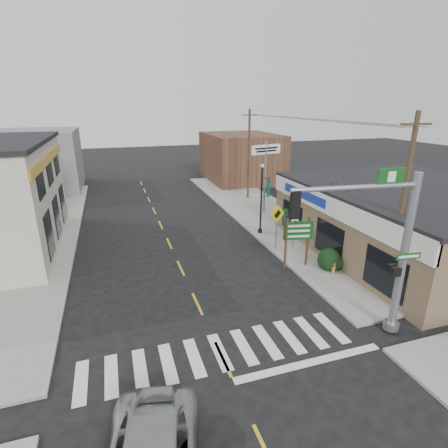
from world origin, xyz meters
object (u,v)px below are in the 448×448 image
object	(u,v)px
traffic_signal_pole	(390,241)
fire_hydrant	(334,267)
utility_pole_far	(249,154)
bare_tree	(345,189)
lamp_post	(262,194)
guide_sign	(298,236)
utility_pole_near	(402,206)
dance_center_sign	(266,159)

from	to	relation	value
traffic_signal_pole	fire_hydrant	world-z (taller)	traffic_signal_pole
traffic_signal_pole	utility_pole_far	world-z (taller)	utility_pole_far
utility_pole_far	bare_tree	bearing A→B (deg)	-90.56
fire_hydrant	lamp_post	size ratio (longest dim) A/B	0.13
traffic_signal_pole	guide_sign	bearing A→B (deg)	97.38
lamp_post	guide_sign	bearing A→B (deg)	-86.79
bare_tree	utility_pole_near	bearing A→B (deg)	-96.62
lamp_post	utility_pole_near	size ratio (longest dim) A/B	0.58
guide_sign	bare_tree	xyz separation A→B (m)	(3.62, 1.07, 2.20)
traffic_signal_pole	lamp_post	distance (m)	12.32
lamp_post	utility_pole_near	bearing A→B (deg)	-67.67
dance_center_sign	utility_pole_far	xyz separation A→B (m)	(0.50, 4.98, -0.24)
traffic_signal_pole	fire_hydrant	distance (m)	6.54
guide_sign	utility_pole_near	distance (m)	5.55
utility_pole_near	dance_center_sign	bearing A→B (deg)	96.42
dance_center_sign	bare_tree	world-z (taller)	dance_center_sign
fire_hydrant	bare_tree	distance (m)	4.86
traffic_signal_pole	dance_center_sign	distance (m)	17.16
bare_tree	utility_pole_far	xyz separation A→B (m)	(-0.42, 14.40, 0.23)
guide_sign	fire_hydrant	bearing A→B (deg)	-25.85
traffic_signal_pole	fire_hydrant	bearing A→B (deg)	79.83
fire_hydrant	dance_center_sign	size ratio (longest dim) A/B	0.11
utility_pole_far	fire_hydrant	bearing A→B (deg)	-97.55
fire_hydrant	utility_pole_far	xyz separation A→B (m)	(1.55, 16.76, 3.99)
guide_sign	utility_pole_far	bearing A→B (deg)	90.48
fire_hydrant	utility_pole_near	bearing A→B (deg)	-61.62
bare_tree	utility_pole_far	bearing A→B (deg)	91.69
utility_pole_far	guide_sign	bearing A→B (deg)	-103.94
lamp_post	traffic_signal_pole	bearing A→B (deg)	-84.41
lamp_post	bare_tree	bearing A→B (deg)	-48.67
traffic_signal_pole	fire_hydrant	size ratio (longest dim) A/B	10.66
lamp_post	utility_pole_far	world-z (taller)	utility_pole_far
guide_sign	utility_pole_far	xyz separation A→B (m)	(3.20, 15.48, 2.42)
traffic_signal_pole	utility_pole_near	xyz separation A→B (m)	(2.96, 2.57, 0.40)
fire_hydrant	utility_pole_far	distance (m)	17.30
bare_tree	utility_pole_near	xyz separation A→B (m)	(-0.58, -4.96, 0.33)
lamp_post	utility_pole_far	size ratio (longest dim) A/B	0.59
traffic_signal_pole	utility_pole_far	xyz separation A→B (m)	(3.11, 21.93, 0.30)
traffic_signal_pole	bare_tree	bearing A→B (deg)	71.42
guide_sign	fire_hydrant	world-z (taller)	guide_sign
guide_sign	utility_pole_far	distance (m)	15.99
fire_hydrant	utility_pole_near	world-z (taller)	utility_pole_near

